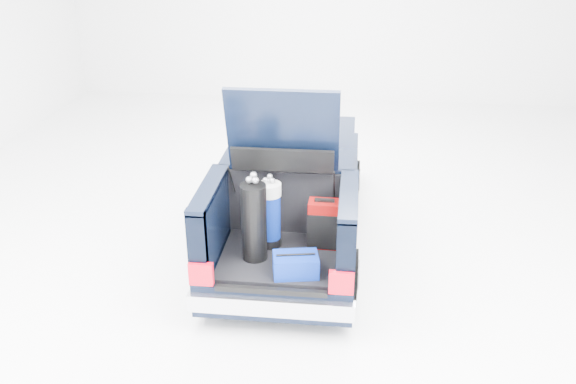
# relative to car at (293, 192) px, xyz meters

# --- Properties ---
(ground) EXTENTS (14.00, 14.00, 0.00)m
(ground) POSITION_rel_car_xyz_m (0.00, -0.11, -0.67)
(ground) COLOR white
(ground) RESTS_ON ground
(car) EXTENTS (1.87, 4.65, 2.47)m
(car) POSITION_rel_car_xyz_m (0.00, 0.00, 0.00)
(car) COLOR black
(car) RESTS_ON ground
(red_suitcase) EXTENTS (0.38, 0.24, 0.61)m
(red_suitcase) POSITION_rel_car_xyz_m (0.50, -1.31, 0.21)
(red_suitcase) COLOR #660403
(red_suitcase) RESTS_ON car
(black_golf_bag) EXTENTS (0.32, 0.35, 1.03)m
(black_golf_bag) POSITION_rel_car_xyz_m (-0.26, -1.69, 0.39)
(black_golf_bag) COLOR black
(black_golf_bag) RESTS_ON car
(blue_golf_bag) EXTENTS (0.31, 0.31, 0.90)m
(blue_golf_bag) POSITION_rel_car_xyz_m (-0.13, -1.36, 0.33)
(blue_golf_bag) COLOR black
(blue_golf_bag) RESTS_ON car
(blue_duffel) EXTENTS (0.54, 0.40, 0.26)m
(blue_duffel) POSITION_rel_car_xyz_m (0.24, -1.96, 0.04)
(blue_duffel) COLOR navy
(blue_duffel) RESTS_ON car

